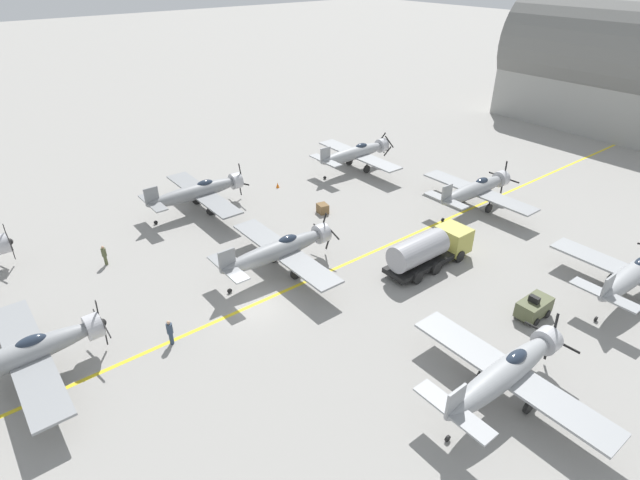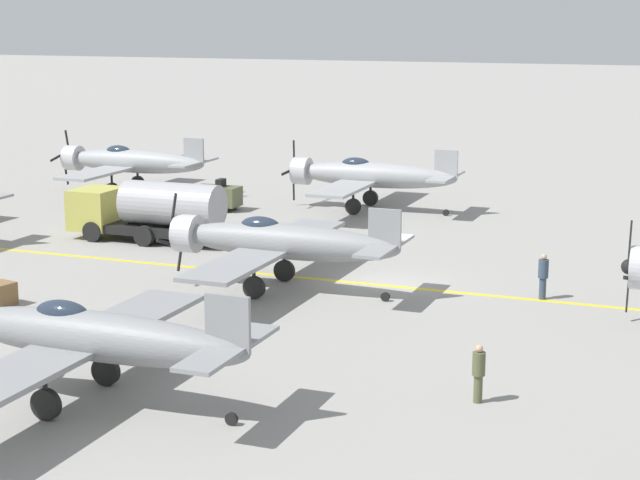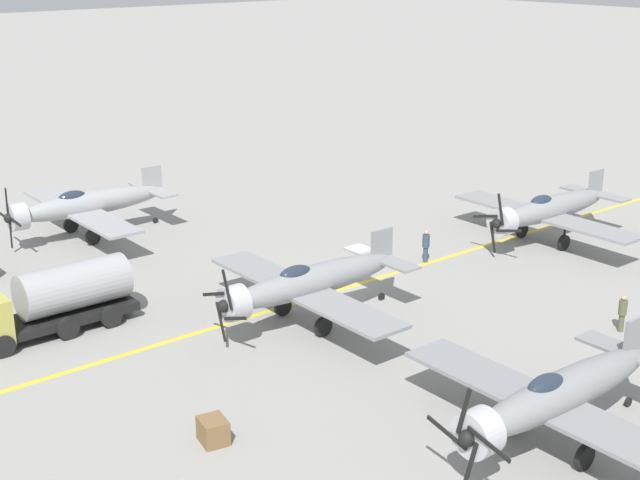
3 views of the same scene
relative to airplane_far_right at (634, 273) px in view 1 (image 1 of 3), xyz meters
name	(u,v)px [view 1 (image 1 of 3)]	position (x,y,z in m)	size (l,w,h in m)	color
ground_plane	(253,305)	(-15.96, -21.91, -2.01)	(400.00, 400.00, 0.00)	gray
taxiway_stripe	(253,305)	(-15.96, -21.91, -2.01)	(0.30, 160.00, 0.01)	yellow
airplane_far_right	(634,273)	(0.00, 0.00, 0.00)	(12.00, 9.98, 3.78)	#96999B
airplane_mid_right	(506,372)	(-0.01, -15.54, 0.00)	(12.00, 9.98, 3.80)	#96999B
airplane_near_center	(20,356)	(-17.78, -36.03, 0.00)	(12.00, 9.98, 3.77)	gray
airplane_far_left	(356,153)	(-30.53, 0.86, 0.00)	(12.00, 9.98, 3.65)	#96989B
airplane_mid_center	(280,250)	(-18.28, -17.94, 0.00)	(12.00, 9.98, 3.73)	gray
airplane_far_center	(476,189)	(-15.92, 3.24, 0.00)	(12.00, 9.98, 3.80)	gray
airplane_mid_left	(199,192)	(-31.96, -17.98, 0.00)	(12.00, 9.98, 3.77)	gray
fuel_tanker	(429,249)	(-11.76, -8.18, -0.50)	(2.68, 8.00, 2.98)	black
tow_tractor	(534,307)	(-2.97, -7.51, -1.22)	(1.57, 2.60, 1.79)	#515638
ground_crew_walking	(104,255)	(-27.81, -28.37, -1.07)	(0.38, 0.38, 1.73)	#515638
ground_crew_inspecting	(170,331)	(-15.74, -28.12, -1.02)	(0.40, 0.40, 1.82)	#334256
supply_crate_by_tanker	(323,208)	(-24.28, -8.98, -1.56)	(1.07, 0.90, 0.90)	brown
traffic_cone	(278,185)	(-31.89, -9.05, -1.74)	(0.36, 0.36, 0.55)	orange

